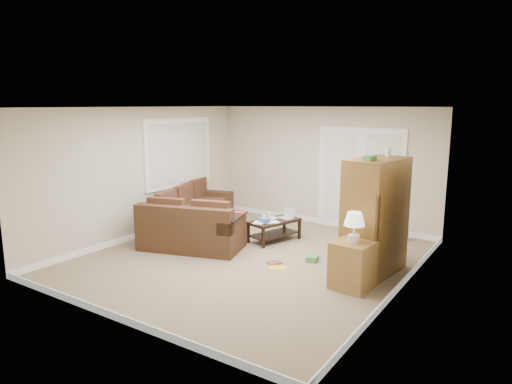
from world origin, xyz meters
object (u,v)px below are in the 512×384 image
Objects in this scene: coffee_table at (275,229)px; side_cabinet at (353,261)px; sectional_sofa at (193,221)px; tv_armoire at (375,216)px.

side_cabinet is (2.08, -1.34, 0.17)m from coffee_table.
coffee_table is at bearing 152.66° from side_cabinet.
sectional_sofa is at bearing 175.03° from side_cabinet.
coffee_table is at bearing 8.95° from sectional_sofa.
tv_armoire is at bearing 93.33° from side_cabinet.
sectional_sofa is 3.57m from side_cabinet.
tv_armoire reaches higher than side_cabinet.
coffee_table is (1.43, 0.69, -0.11)m from sectional_sofa.
tv_armoire is at bearing -14.84° from sectional_sofa.
sectional_sofa is 1.59m from coffee_table.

